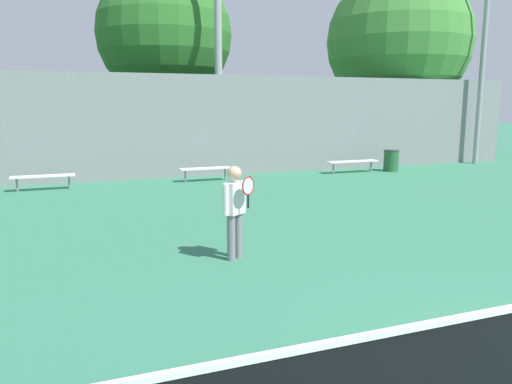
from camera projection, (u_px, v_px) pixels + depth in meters
name	position (u px, v px, depth m)	size (l,w,h in m)	color
tennis_player	(235.00, 207.00, 8.18)	(0.53, 0.51, 1.56)	slate
bench_courtside_near	(353.00, 162.00, 18.61)	(2.04, 0.40, 0.45)	white
bench_courtside_far	(205.00, 169.00, 16.60)	(1.71, 0.40, 0.45)	white
bench_adjacent_court	(43.00, 177.00, 14.84)	(1.80, 0.40, 0.45)	white
light_pole_near_left	(487.00, 8.00, 20.49)	(0.90, 0.60, 10.57)	#939399
light_pole_far_right	(218.00, 31.00, 17.28)	(0.90, 0.60, 8.56)	#939399
trash_bin	(391.00, 160.00, 19.05)	(0.58, 0.58, 0.82)	#235B33
back_fence	(193.00, 126.00, 17.39)	(27.99, 0.06, 3.56)	gray
tree_green_tall	(164.00, 35.00, 19.81)	(5.34, 5.34, 7.94)	brown
tree_green_broad	(398.00, 41.00, 22.98)	(6.57, 6.57, 8.67)	brown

